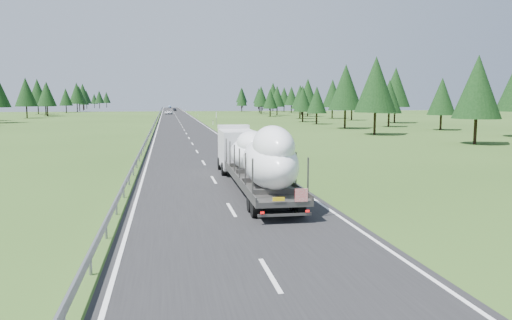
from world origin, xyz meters
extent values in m
plane|color=#2A4818|center=(0.00, 0.00, 0.00)|extent=(400.00, 400.00, 0.00)
cube|color=black|center=(0.00, 100.00, 0.01)|extent=(10.00, 400.00, 0.02)
cube|color=slate|center=(-5.30, 100.00, 0.60)|extent=(0.08, 400.00, 0.32)
cylinder|color=slate|center=(-5.30, 0.00, 0.30)|extent=(0.10, 0.10, 0.60)
cube|color=silver|center=(6.50, 30.00, 0.50)|extent=(0.12, 0.07, 1.00)
cube|color=black|center=(6.50, 30.00, 0.82)|extent=(0.13, 0.08, 0.12)
cube|color=silver|center=(6.50, 80.00, 0.50)|extent=(0.12, 0.07, 1.00)
cube|color=black|center=(6.50, 80.00, 0.82)|extent=(0.13, 0.08, 0.12)
cube|color=silver|center=(6.50, 130.00, 0.50)|extent=(0.12, 0.07, 1.00)
cube|color=black|center=(6.50, 130.00, 0.82)|extent=(0.13, 0.08, 0.12)
cube|color=silver|center=(6.50, 180.00, 0.50)|extent=(0.12, 0.07, 1.00)
cube|color=black|center=(6.50, 180.00, 0.82)|extent=(0.13, 0.08, 0.12)
cube|color=silver|center=(6.50, 230.00, 0.50)|extent=(0.12, 0.07, 1.00)
cube|color=black|center=(6.50, 230.00, 0.82)|extent=(0.13, 0.08, 0.12)
cube|color=silver|center=(6.50, 280.00, 0.50)|extent=(0.12, 0.07, 1.00)
cube|color=black|center=(6.50, 280.00, 0.82)|extent=(0.13, 0.08, 0.12)
cube|color=silver|center=(6.50, 330.00, 0.50)|extent=(0.12, 0.07, 1.00)
cube|color=black|center=(6.50, 330.00, 0.82)|extent=(0.13, 0.08, 0.12)
cylinder|color=slate|center=(7.20, 80.00, 1.00)|extent=(0.08, 0.08, 2.00)
cube|color=silver|center=(7.20, 80.00, 2.00)|extent=(0.05, 0.90, 1.20)
cylinder|color=black|center=(43.35, 55.53, 1.52)|extent=(0.36, 0.36, 3.05)
cone|color=black|center=(43.35, 55.53, 5.76)|extent=(4.74, 4.74, 6.35)
cylinder|color=black|center=(39.04, 66.74, 1.54)|extent=(0.36, 0.36, 3.07)
cone|color=black|center=(39.04, 66.74, 5.80)|extent=(4.78, 4.78, 6.40)
cylinder|color=black|center=(47.11, 81.07, 2.10)|extent=(0.36, 0.36, 4.19)
cone|color=black|center=(47.11, 81.07, 7.92)|extent=(6.53, 6.53, 8.74)
cylinder|color=black|center=(42.93, 96.45, 1.53)|extent=(0.36, 0.36, 3.06)
cone|color=black|center=(42.93, 96.45, 5.79)|extent=(4.76, 4.76, 6.38)
cylinder|color=black|center=(41.91, 108.46, 1.82)|extent=(0.36, 0.36, 3.64)
cone|color=black|center=(41.91, 108.46, 6.87)|extent=(5.66, 5.66, 7.58)
cylinder|color=black|center=(39.78, 125.39, 1.97)|extent=(0.36, 0.36, 3.94)
cone|color=black|center=(39.78, 125.39, 7.44)|extent=(6.13, 6.13, 8.21)
cylinder|color=black|center=(42.13, 140.82, 1.61)|extent=(0.36, 0.36, 3.23)
cone|color=black|center=(42.13, 140.82, 6.10)|extent=(5.02, 5.02, 6.73)
cylinder|color=black|center=(45.16, 150.86, 1.72)|extent=(0.36, 0.36, 3.43)
cone|color=black|center=(45.16, 150.86, 6.48)|extent=(5.34, 5.34, 7.15)
cylinder|color=black|center=(44.75, 165.37, 1.74)|extent=(0.36, 0.36, 3.47)
cone|color=black|center=(44.75, 165.37, 6.56)|extent=(5.40, 5.40, 7.23)
cylinder|color=black|center=(45.94, 182.56, 1.78)|extent=(0.36, 0.36, 3.56)
cone|color=black|center=(45.94, 182.56, 6.72)|extent=(5.53, 5.53, 7.41)
cylinder|color=black|center=(43.81, 195.06, 2.16)|extent=(0.36, 0.36, 4.32)
cone|color=black|center=(43.81, 195.06, 8.15)|extent=(6.72, 6.72, 8.99)
cylinder|color=black|center=(41.76, 209.19, 1.52)|extent=(0.36, 0.36, 3.04)
cone|color=black|center=(41.76, 209.19, 5.75)|extent=(4.73, 4.73, 6.34)
cylinder|color=black|center=(47.36, 219.60, 1.67)|extent=(0.36, 0.36, 3.34)
cone|color=black|center=(47.36, 219.60, 6.30)|extent=(5.19, 5.19, 6.95)
cylinder|color=black|center=(44.62, 234.04, 1.90)|extent=(0.36, 0.36, 3.80)
cone|color=black|center=(44.62, 234.04, 7.18)|extent=(5.91, 5.91, 7.92)
cylinder|color=black|center=(47.43, 250.65, 1.57)|extent=(0.36, 0.36, 3.13)
cone|color=black|center=(47.43, 250.65, 5.92)|extent=(4.88, 4.88, 6.53)
cylinder|color=black|center=(39.51, 261.28, 2.04)|extent=(0.36, 0.36, 4.07)
cone|color=black|center=(39.51, 261.28, 7.69)|extent=(6.34, 6.34, 8.49)
cylinder|color=black|center=(42.51, 278.19, 2.05)|extent=(0.36, 0.36, 4.10)
cone|color=black|center=(42.51, 278.19, 7.74)|extent=(6.38, 6.38, 8.54)
cylinder|color=black|center=(44.94, 291.07, 1.46)|extent=(0.36, 0.36, 2.93)
cone|color=black|center=(44.94, 291.07, 5.53)|extent=(4.55, 4.55, 6.10)
cylinder|color=black|center=(47.33, 306.79, 1.47)|extent=(0.36, 0.36, 2.94)
cone|color=black|center=(47.33, 306.79, 5.55)|extent=(4.57, 4.57, 6.13)
cylinder|color=black|center=(32.71, 29.89, 1.77)|extent=(0.36, 0.36, 3.54)
cone|color=black|center=(32.71, 29.89, 6.69)|extent=(5.51, 5.51, 7.38)
cylinder|color=black|center=(27.50, 46.75, 1.97)|extent=(0.36, 0.36, 3.93)
cone|color=black|center=(27.50, 46.75, 7.43)|extent=(6.12, 6.12, 8.20)
cylinder|color=black|center=(28.69, 62.58, 1.96)|extent=(0.36, 0.36, 3.92)
cone|color=black|center=(28.69, 62.58, 7.41)|extent=(6.10, 6.10, 8.17)
cylinder|color=black|center=(28.38, 78.90, 1.37)|extent=(0.36, 0.36, 2.73)
cone|color=black|center=(28.38, 78.90, 5.16)|extent=(4.25, 4.25, 5.69)
cylinder|color=black|center=(28.39, 89.87, 1.41)|extent=(0.36, 0.36, 2.81)
cone|color=black|center=(28.39, 89.87, 5.31)|extent=(4.38, 4.38, 5.86)
cylinder|color=black|center=(32.80, 108.54, 1.56)|extent=(0.36, 0.36, 3.12)
cone|color=black|center=(32.80, 108.54, 5.90)|extent=(4.86, 4.86, 6.51)
cylinder|color=black|center=(28.14, 125.88, 1.44)|extent=(0.36, 0.36, 2.87)
cone|color=black|center=(28.14, 125.88, 5.43)|extent=(4.47, 4.47, 5.99)
cylinder|color=black|center=(32.85, 137.48, 1.66)|extent=(0.36, 0.36, 3.31)
cone|color=black|center=(32.85, 137.48, 6.26)|extent=(5.15, 5.15, 6.90)
cylinder|color=black|center=(30.62, 153.92, 1.71)|extent=(0.36, 0.36, 3.43)
cone|color=black|center=(30.62, 153.92, 6.47)|extent=(5.33, 5.33, 7.14)
cylinder|color=black|center=(33.81, 174.36, 1.31)|extent=(0.36, 0.36, 2.63)
cone|color=black|center=(33.81, 174.36, 4.97)|extent=(4.09, 4.09, 5.48)
cylinder|color=black|center=(28.89, 189.06, 1.46)|extent=(0.36, 0.36, 2.92)
cone|color=black|center=(28.89, 189.06, 5.52)|extent=(4.54, 4.54, 6.08)
cylinder|color=black|center=(-41.24, 125.39, 1.92)|extent=(0.36, 0.36, 3.85)
cone|color=black|center=(-41.24, 125.39, 7.27)|extent=(5.99, 5.99, 8.02)
cylinder|color=black|center=(-39.20, 140.82, 1.83)|extent=(0.36, 0.36, 3.66)
cone|color=black|center=(-39.20, 140.82, 6.91)|extent=(5.69, 5.69, 7.62)
cylinder|color=black|center=(-41.92, 150.86, 1.73)|extent=(0.36, 0.36, 3.46)
cone|color=black|center=(-41.92, 150.86, 6.54)|extent=(5.38, 5.38, 7.21)
cylinder|color=black|center=(-47.69, 165.37, 2.13)|extent=(0.36, 0.36, 4.26)
cone|color=black|center=(-47.69, 165.37, 8.06)|extent=(6.63, 6.63, 8.89)
cylinder|color=black|center=(-41.44, 182.56, 1.63)|extent=(0.36, 0.36, 3.26)
cone|color=black|center=(-41.44, 182.56, 6.16)|extent=(5.07, 5.07, 6.79)
cylinder|color=black|center=(-39.40, 195.06, 2.08)|extent=(0.36, 0.36, 4.16)
cone|color=black|center=(-39.40, 195.06, 7.86)|extent=(6.48, 6.48, 8.67)
cylinder|color=black|center=(-40.78, 209.19, 1.91)|extent=(0.36, 0.36, 3.82)
cone|color=black|center=(-40.78, 209.19, 7.22)|extent=(5.95, 5.95, 7.97)
cylinder|color=black|center=(-40.83, 219.60, 2.13)|extent=(0.36, 0.36, 4.26)
cone|color=black|center=(-40.83, 219.60, 8.06)|extent=(6.63, 6.63, 8.88)
cylinder|color=black|center=(-42.70, 234.04, 1.51)|extent=(0.36, 0.36, 3.03)
cone|color=black|center=(-42.70, 234.04, 5.72)|extent=(4.71, 4.71, 6.31)
cylinder|color=black|center=(-48.74, 250.65, 1.87)|extent=(0.36, 0.36, 3.73)
cone|color=black|center=(-48.74, 250.65, 7.05)|extent=(5.80, 5.80, 7.77)
cylinder|color=black|center=(-45.50, 261.28, 1.73)|extent=(0.36, 0.36, 3.46)
cone|color=black|center=(-45.50, 261.28, 6.53)|extent=(5.37, 5.37, 7.20)
cylinder|color=black|center=(-40.92, 278.19, 1.75)|extent=(0.36, 0.36, 3.51)
cone|color=black|center=(-40.92, 278.19, 6.63)|extent=(5.46, 5.46, 7.31)
cylinder|color=black|center=(-45.49, 291.07, 1.48)|extent=(0.36, 0.36, 2.95)
cone|color=black|center=(-45.49, 291.07, 5.58)|extent=(4.59, 4.59, 6.15)
cylinder|color=black|center=(-40.20, 306.79, 1.70)|extent=(0.36, 0.36, 3.41)
cone|color=black|center=(-40.20, 306.79, 6.44)|extent=(5.30, 5.30, 7.10)
cube|color=silver|center=(1.96, 12.09, 1.76)|extent=(2.38, 4.66, 2.59)
cube|color=black|center=(1.96, 14.45, 2.22)|extent=(2.13, 0.11, 1.29)
cube|color=silver|center=(1.96, 14.12, 3.19)|extent=(2.33, 1.15, 0.28)
cube|color=#504E4C|center=(1.96, 11.17, 0.51)|extent=(2.35, 2.81, 0.23)
cylinder|color=black|center=(0.90, 13.75, 0.46)|extent=(0.34, 0.93, 0.92)
cylinder|color=black|center=(3.03, 13.75, 0.46)|extent=(0.34, 0.93, 0.92)
cylinder|color=black|center=(0.90, 10.80, 0.46)|extent=(0.34, 0.93, 0.92)
cylinder|color=black|center=(3.03, 10.80, 0.46)|extent=(0.34, 0.93, 0.92)
cube|color=#504E4C|center=(1.96, 3.31, 0.85)|extent=(2.70, 12.98, 0.24)
cube|color=#504E4C|center=(0.73, 3.31, 1.08)|extent=(0.26, 12.94, 0.22)
cube|color=#504E4C|center=(3.19, 3.31, 1.08)|extent=(0.26, 12.94, 0.22)
cube|color=#504E4C|center=(0.73, -2.24, 1.85)|extent=(0.07, 0.07, 1.76)
cube|color=#504E4C|center=(3.19, -2.24, 1.85)|extent=(0.07, 0.07, 1.76)
cube|color=#504E4C|center=(0.73, -0.02, 1.85)|extent=(0.07, 0.07, 1.76)
cube|color=#504E4C|center=(3.19, -0.02, 1.85)|extent=(0.07, 0.07, 1.76)
cube|color=#504E4C|center=(0.73, 2.20, 1.85)|extent=(0.07, 0.07, 1.76)
cube|color=#504E4C|center=(3.19, 2.20, 1.85)|extent=(0.07, 0.07, 1.76)
cube|color=#504E4C|center=(0.73, 4.42, 1.85)|extent=(0.07, 0.07, 1.76)
cube|color=#504E4C|center=(3.19, 4.42, 1.85)|extent=(0.07, 0.07, 1.76)
cube|color=#504E4C|center=(0.73, 6.64, 1.85)|extent=(0.07, 0.07, 1.76)
cube|color=#504E4C|center=(3.19, 6.64, 1.85)|extent=(0.07, 0.07, 1.76)
cube|color=#504E4C|center=(0.73, 8.85, 1.85)|extent=(0.07, 0.07, 1.76)
cube|color=#504E4C|center=(3.19, 8.85, 1.85)|extent=(0.07, 0.07, 1.76)
cylinder|color=black|center=(0.95, -1.68, 0.46)|extent=(0.38, 0.93, 0.92)
cylinder|color=black|center=(2.98, -1.68, 0.46)|extent=(0.38, 0.93, 0.92)
cylinder|color=black|center=(0.95, -0.57, 0.46)|extent=(0.38, 0.93, 0.92)
cylinder|color=black|center=(2.98, -0.57, 0.46)|extent=(0.38, 0.93, 0.92)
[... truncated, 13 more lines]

